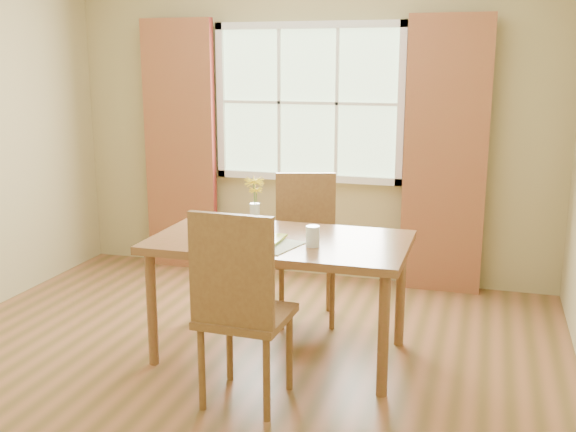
% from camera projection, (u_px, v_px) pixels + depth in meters
% --- Properties ---
extents(room, '(4.24, 3.84, 2.74)m').
position_uv_depth(room, '(225.00, 148.00, 3.93)').
color(room, brown).
rests_on(room, ground).
extents(window, '(1.62, 0.06, 1.32)m').
position_uv_depth(window, '(308.00, 103.00, 5.64)').
color(window, '#A8C897').
rests_on(window, room).
extents(curtain_left, '(0.65, 0.08, 2.20)m').
position_uv_depth(curtain_left, '(180.00, 147.00, 5.97)').
color(curtain_left, maroon).
rests_on(curtain_left, room).
extents(curtain_right, '(0.65, 0.08, 2.20)m').
position_uv_depth(curtain_right, '(445.00, 157.00, 5.32)').
color(curtain_right, maroon).
rests_on(curtain_right, room).
extents(dining_table, '(1.58, 0.89, 0.77)m').
position_uv_depth(dining_table, '(280.00, 251.00, 4.19)').
color(dining_table, brown).
rests_on(dining_table, room).
extents(chair_near, '(0.47, 0.47, 1.10)m').
position_uv_depth(chair_near, '(239.00, 302.00, 3.55)').
color(chair_near, brown).
rests_on(chair_near, room).
extents(chair_far, '(0.55, 0.55, 1.05)m').
position_uv_depth(chair_far, '(306.00, 240.00, 4.89)').
color(chair_far, brown).
rests_on(chair_far, room).
extents(placemat, '(0.52, 0.43, 0.01)m').
position_uv_depth(placemat, '(261.00, 243.00, 4.05)').
color(placemat, beige).
rests_on(placemat, dining_table).
extents(plate, '(0.26, 0.26, 0.01)m').
position_uv_depth(plate, '(261.00, 240.00, 4.09)').
color(plate, '#ACC330').
rests_on(plate, placemat).
extents(croissant_sandwich, '(0.16, 0.11, 0.11)m').
position_uv_depth(croissant_sandwich, '(260.00, 229.00, 4.11)').
color(croissant_sandwich, '#E7AA4E').
rests_on(croissant_sandwich, plate).
extents(water_glass, '(0.08, 0.08, 0.12)m').
position_uv_depth(water_glass, '(313.00, 237.00, 3.98)').
color(water_glass, silver).
rests_on(water_glass, dining_table).
extents(flower_vase, '(0.14, 0.14, 0.33)m').
position_uv_depth(flower_vase, '(255.00, 198.00, 4.40)').
color(flower_vase, silver).
rests_on(flower_vase, dining_table).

